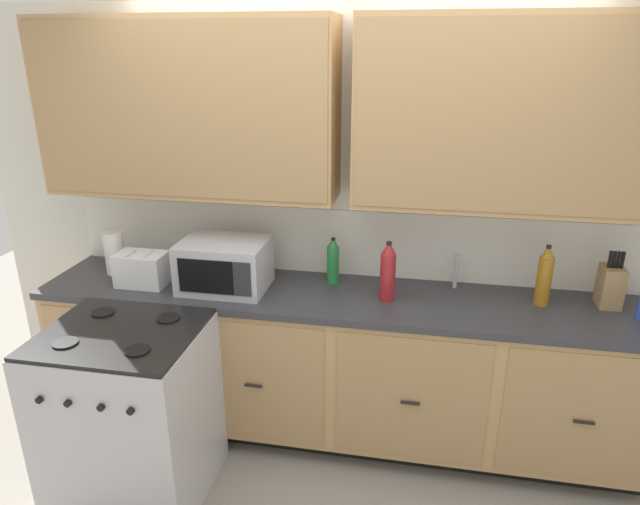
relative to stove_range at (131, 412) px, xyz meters
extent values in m
plane|color=gray|center=(0.98, 0.33, -0.47)|extent=(8.48, 8.48, 0.00)
cube|color=silver|center=(0.98, 0.96, 0.76)|extent=(4.59, 0.05, 2.47)
cube|color=white|center=(0.98, 0.93, 0.67)|extent=(3.39, 0.01, 0.40)
cube|color=tan|center=(0.11, 0.76, 1.44)|extent=(1.65, 0.34, 0.95)
cube|color=#A58052|center=(0.11, 0.59, 1.44)|extent=(1.61, 0.01, 0.89)
cube|color=tan|center=(1.86, 0.76, 1.44)|extent=(1.65, 0.34, 0.95)
cube|color=#A58052|center=(1.86, 0.59, 1.44)|extent=(1.61, 0.01, 0.89)
cube|color=black|center=(0.98, 0.66, -0.42)|extent=(3.32, 0.48, 0.10)
cube|color=tan|center=(0.98, 0.63, 0.03)|extent=(3.39, 0.60, 0.80)
cube|color=#A88354|center=(-0.29, 0.33, 0.03)|extent=(0.78, 0.01, 0.73)
cube|color=black|center=(-0.29, 0.31, 0.02)|extent=(0.10, 0.01, 0.01)
cube|color=#A88354|center=(0.56, 0.33, 0.03)|extent=(0.78, 0.01, 0.73)
cube|color=black|center=(0.56, 0.31, 0.02)|extent=(0.10, 0.01, 0.01)
cube|color=#A88354|center=(1.41, 0.33, 0.03)|extent=(0.78, 0.01, 0.73)
cube|color=black|center=(1.41, 0.31, 0.02)|extent=(0.10, 0.01, 0.01)
cube|color=#A88354|center=(2.25, 0.33, 0.03)|extent=(0.78, 0.01, 0.73)
cube|color=black|center=(2.25, 0.31, 0.02)|extent=(0.10, 0.01, 0.01)
cube|color=#333338|center=(0.98, 0.63, 0.45)|extent=(3.42, 0.63, 0.04)
cube|color=#A8AAAF|center=(1.61, 0.66, 0.45)|extent=(0.56, 0.38, 0.02)
cube|color=#B7B7BC|center=(0.00, 0.00, -0.01)|extent=(0.76, 0.66, 0.92)
cube|color=black|center=(0.00, 0.00, 0.46)|extent=(0.74, 0.65, 0.02)
cylinder|color=black|center=(-0.18, -0.16, 0.47)|extent=(0.12, 0.12, 0.01)
cylinder|color=black|center=(0.18, -0.16, 0.47)|extent=(0.12, 0.12, 0.01)
cylinder|color=black|center=(-0.18, 0.16, 0.47)|extent=(0.12, 0.12, 0.01)
cylinder|color=black|center=(0.18, 0.16, 0.47)|extent=(0.12, 0.12, 0.01)
cylinder|color=black|center=(-0.22, -0.34, 0.28)|extent=(0.03, 0.02, 0.03)
cylinder|color=black|center=(-0.08, -0.34, 0.28)|extent=(0.03, 0.02, 0.03)
cylinder|color=black|center=(0.08, -0.34, 0.28)|extent=(0.03, 0.02, 0.03)
cylinder|color=black|center=(0.22, -0.34, 0.28)|extent=(0.03, 0.02, 0.03)
cube|color=#B7B7BC|center=(0.33, 0.60, 0.61)|extent=(0.48, 0.36, 0.28)
cube|color=black|center=(0.29, 0.41, 0.61)|extent=(0.31, 0.01, 0.19)
cube|color=#28282D|center=(0.49, 0.41, 0.61)|extent=(0.10, 0.01, 0.19)
cube|color=white|center=(-0.16, 0.55, 0.56)|extent=(0.28, 0.18, 0.19)
cube|color=black|center=(-0.21, 0.55, 0.65)|extent=(0.02, 0.13, 0.01)
cube|color=black|center=(-0.11, 0.55, 0.65)|extent=(0.02, 0.13, 0.01)
cube|color=#9C794E|center=(2.40, 0.75, 0.58)|extent=(0.11, 0.14, 0.22)
cylinder|color=black|center=(2.37, 0.74, 0.73)|extent=(0.02, 0.02, 0.09)
cylinder|color=black|center=(2.39, 0.74, 0.73)|extent=(0.02, 0.02, 0.09)
cylinder|color=black|center=(2.41, 0.74, 0.73)|extent=(0.02, 0.02, 0.09)
cylinder|color=black|center=(2.43, 0.74, 0.73)|extent=(0.02, 0.02, 0.09)
cylinder|color=#B2B5BA|center=(1.61, 0.84, 0.57)|extent=(0.02, 0.02, 0.20)
cylinder|color=white|center=(-0.40, 0.68, 0.60)|extent=(0.12, 0.12, 0.26)
cylinder|color=#9E6619|center=(2.06, 0.70, 0.60)|extent=(0.08, 0.08, 0.27)
cone|color=#9E6619|center=(2.06, 0.70, 0.77)|extent=(0.07, 0.07, 0.07)
cylinder|color=black|center=(2.06, 0.70, 0.79)|extent=(0.03, 0.03, 0.02)
cylinder|color=maroon|center=(1.24, 0.60, 0.60)|extent=(0.08, 0.08, 0.27)
cone|color=maroon|center=(1.24, 0.60, 0.77)|extent=(0.08, 0.08, 0.07)
cylinder|color=black|center=(1.24, 0.60, 0.79)|extent=(0.03, 0.03, 0.02)
cylinder|color=#237A38|center=(0.92, 0.78, 0.58)|extent=(0.07, 0.07, 0.22)
cone|color=#237A38|center=(0.92, 0.78, 0.72)|extent=(0.06, 0.06, 0.06)
cylinder|color=black|center=(0.92, 0.78, 0.74)|extent=(0.02, 0.02, 0.02)
camera|label=1|loc=(1.39, -2.15, 1.76)|focal=31.10mm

